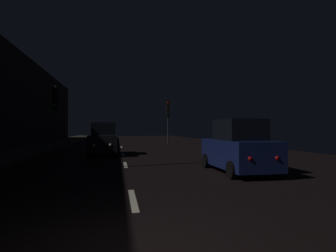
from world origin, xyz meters
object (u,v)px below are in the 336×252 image
at_px(car_parked_right_near, 238,148).
at_px(traffic_light_far_left, 55,103).
at_px(car_approaching_headlights, 104,140).
at_px(traffic_light_far_right, 168,112).

bearing_deg(car_parked_right_near, traffic_light_far_left, 37.19).
height_order(traffic_light_far_left, car_parked_right_near, traffic_light_far_left).
bearing_deg(traffic_light_far_left, car_approaching_headlights, 56.20).
relative_size(traffic_light_far_left, car_parked_right_near, 1.22).
xyz_separation_m(traffic_light_far_left, car_parked_right_near, (9.59, -12.65, -2.78)).
height_order(traffic_light_far_right, car_approaching_headlights, traffic_light_far_right).
height_order(car_approaching_headlights, car_parked_right_near, car_approaching_headlights).
xyz_separation_m(traffic_light_far_right, car_approaching_headlights, (-6.48, -11.57, -2.65)).
xyz_separation_m(traffic_light_far_right, traffic_light_far_left, (-10.39, -7.76, 0.11)).
distance_m(traffic_light_far_left, car_approaching_headlights, 6.12).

